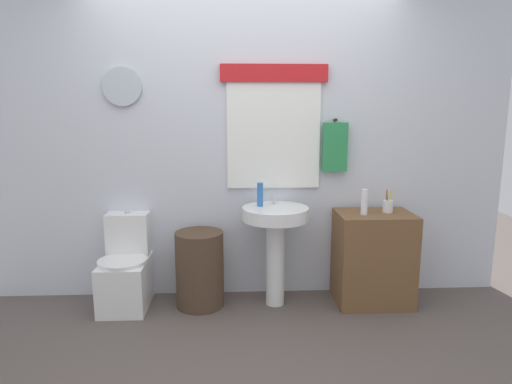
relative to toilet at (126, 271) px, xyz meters
name	(u,v)px	position (x,y,z in m)	size (l,w,h in m)	color
ground_plane	(249,362)	(0.96, -0.89, -0.28)	(8.00, 8.00, 0.00)	#564C47
back_wall	(245,142)	(0.97, 0.26, 1.02)	(4.40, 0.18, 2.60)	silver
toilet	(126,271)	(0.00, 0.00, 0.00)	(0.38, 0.51, 0.75)	white
laundry_hamper	(200,269)	(0.59, -0.04, 0.02)	(0.38, 0.38, 0.61)	#4C3828
pedestal_sink	(275,232)	(1.20, -0.04, 0.33)	(0.53, 0.53, 0.81)	white
faucet	(274,198)	(1.20, 0.08, 0.57)	(0.03, 0.03, 0.10)	silver
wooden_cabinet	(373,258)	(2.00, -0.04, 0.09)	(0.60, 0.44, 0.75)	brown
soap_bottle	(260,195)	(1.08, 0.01, 0.62)	(0.05, 0.05, 0.19)	#2D6BB7
lotion_bottle	(364,202)	(1.90, -0.08, 0.57)	(0.05, 0.05, 0.20)	white
toothbrush_cup	(388,206)	(2.11, -0.02, 0.52)	(0.08, 0.08, 0.19)	silver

